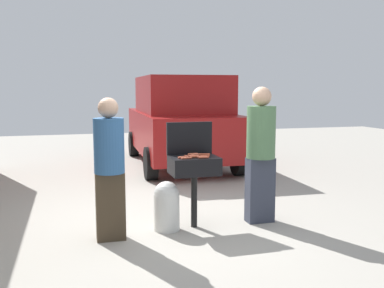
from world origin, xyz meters
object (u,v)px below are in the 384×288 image
(hot_dog_0, at_px, (193,154))
(hot_dog_10, at_px, (195,157))
(hot_dog_5, at_px, (194,156))
(propane_tank, at_px, (167,205))
(hot_dog_4, at_px, (183,157))
(hot_dog_8, at_px, (196,155))
(hot_dog_9, at_px, (205,156))
(parked_minivan, at_px, (180,121))
(hot_dog_1, at_px, (186,158))
(person_left, at_px, (109,164))
(person_right, at_px, (261,150))
(hot_dog_2, at_px, (202,157))
(bbq_grill, at_px, (194,168))
(hot_dog_7, at_px, (205,154))
(hot_dog_6, at_px, (189,156))
(hot_dog_3, at_px, (204,157))

(hot_dog_0, bearing_deg, hot_dog_10, -100.38)
(hot_dog_5, distance_m, propane_tank, 0.69)
(hot_dog_4, relative_size, hot_dog_8, 1.00)
(hot_dog_9, bearing_deg, parked_minivan, 79.54)
(hot_dog_0, distance_m, hot_dog_9, 0.21)
(hot_dog_10, bearing_deg, parked_minivan, 77.93)
(hot_dog_0, distance_m, hot_dog_10, 0.22)
(hot_dog_1, distance_m, person_left, 0.92)
(hot_dog_9, relative_size, hot_dog_10, 1.00)
(person_right, bearing_deg, hot_dog_2, 0.68)
(hot_dog_1, height_order, person_left, person_left)
(person_left, bearing_deg, hot_dog_9, -4.84)
(hot_dog_2, bearing_deg, hot_dog_4, 173.37)
(bbq_grill, bearing_deg, person_right, -1.53)
(hot_dog_8, xyz_separation_m, parked_minivan, (0.91, 4.36, 0.11))
(hot_dog_4, relative_size, hot_dog_7, 1.00)
(hot_dog_6, distance_m, hot_dog_7, 0.24)
(person_right, bearing_deg, hot_dog_0, -16.21)
(hot_dog_0, height_order, hot_dog_4, same)
(parked_minivan, bearing_deg, bbq_grill, 80.03)
(hot_dog_1, xyz_separation_m, hot_dog_3, (0.22, -0.01, 0.00))
(hot_dog_6, xyz_separation_m, parked_minivan, (1.02, 4.44, 0.11))
(hot_dog_2, relative_size, person_right, 0.07)
(hot_dog_9, xyz_separation_m, parked_minivan, (0.83, 4.49, 0.11))
(hot_dog_1, height_order, hot_dog_10, same)
(bbq_grill, xyz_separation_m, hot_dog_10, (-0.01, -0.08, 0.15))
(hot_dog_7, bearing_deg, hot_dog_1, -143.33)
(hot_dog_1, relative_size, hot_dog_2, 1.00)
(person_right, bearing_deg, hot_dog_4, -2.11)
(hot_dog_0, bearing_deg, parked_minivan, 77.85)
(hot_dog_2, bearing_deg, hot_dog_8, 95.95)
(hot_dog_6, xyz_separation_m, hot_dog_9, (0.19, -0.05, 0.00))
(bbq_grill, xyz_separation_m, hot_dog_8, (0.05, 0.08, 0.15))
(hot_dog_2, relative_size, hot_dog_6, 1.00)
(bbq_grill, height_order, hot_dog_7, hot_dog_7)
(bbq_grill, distance_m, hot_dog_4, 0.24)
(hot_dog_3, bearing_deg, parked_minivan, 79.21)
(hot_dog_10, xyz_separation_m, propane_tank, (-0.35, 0.05, -0.60))
(bbq_grill, bearing_deg, hot_dog_1, -133.32)
(hot_dog_7, relative_size, person_left, 0.08)
(hot_dog_3, height_order, hot_dog_4, same)
(bbq_grill, xyz_separation_m, person_left, (-1.06, -0.19, 0.13))
(hot_dog_2, bearing_deg, hot_dog_1, -170.51)
(hot_dog_0, distance_m, hot_dog_6, 0.16)
(hot_dog_4, height_order, hot_dog_10, same)
(hot_dog_1, height_order, hot_dog_5, same)
(hot_dog_5, xyz_separation_m, hot_dog_8, (0.06, 0.13, 0.00))
(hot_dog_5, xyz_separation_m, parked_minivan, (0.97, 4.49, 0.11))
(hot_dog_6, bearing_deg, hot_dog_4, -137.23)
(propane_tank, bearing_deg, hot_dog_5, -3.26)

